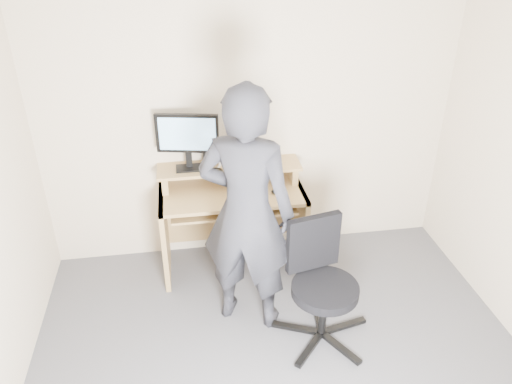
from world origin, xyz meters
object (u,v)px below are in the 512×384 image
object	(u,v)px
desk	(231,207)
office_chair	(321,278)
monitor	(187,137)
person	(247,213)

from	to	relation	value
desk	office_chair	world-z (taller)	office_chair
monitor	person	world-z (taller)	person
office_chair	person	world-z (taller)	person
monitor	person	distance (m)	0.92
office_chair	person	size ratio (longest dim) A/B	0.48
person	desk	bearing A→B (deg)	-63.49
monitor	office_chair	size ratio (longest dim) A/B	0.55
desk	monitor	size ratio (longest dim) A/B	2.39
person	monitor	bearing A→B (deg)	-41.61
monitor	office_chair	world-z (taller)	monitor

